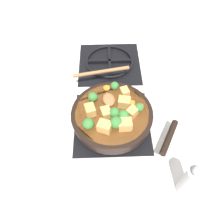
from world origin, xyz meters
TOP-DOWN VIEW (x-y plane):
  - ground_plane at (0.00, 0.00)m, footprint 2.40×2.40m
  - front_burner_grate at (0.00, 0.00)m, footprint 0.31×0.31m
  - rear_burner_grate at (0.00, 0.36)m, footprint 0.31×0.31m
  - skillet_pan at (0.00, -0.00)m, footprint 0.41×0.35m
  - wooden_spoon at (-0.03, 0.15)m, footprint 0.25×0.23m
  - tofu_cube_center_large at (-0.08, 0.00)m, footprint 0.05×0.05m
  - tofu_cube_near_handle at (0.08, -0.01)m, footprint 0.05×0.05m
  - tofu_cube_east_chunk at (0.05, -0.07)m, footprint 0.05×0.04m
  - tofu_cube_west_chunk at (-0.03, -0.08)m, footprint 0.06×0.05m
  - tofu_cube_back_piece at (-0.02, -0.02)m, footprint 0.05×0.05m
  - tofu_cube_front_piece at (0.05, 0.03)m, footprint 0.05×0.05m
  - tofu_cube_mid_small at (0.05, 0.09)m, footprint 0.04×0.05m
  - broccoli_floret_near_spoon at (0.01, 0.11)m, footprint 0.03×0.03m
  - broccoli_floret_center_top at (0.01, -0.07)m, footprint 0.05×0.05m
  - broccoli_floret_east_rim at (0.10, 0.00)m, footprint 0.03×0.03m
  - broccoli_floret_west_rim at (0.01, -0.02)m, footprint 0.04×0.04m
  - broccoli_floret_north_edge at (-0.07, 0.06)m, footprint 0.04×0.04m
  - broccoli_floret_south_cluster at (-0.09, -0.07)m, footprint 0.04×0.04m
  - broccoli_floret_mid_floret at (0.04, -0.04)m, footprint 0.04×0.04m
  - carrot_slice_orange_thin at (-0.02, 0.12)m, footprint 0.03×0.03m
  - carrot_slice_near_center at (0.08, 0.04)m, footprint 0.02×0.02m
  - carrot_slice_edge_slice at (0.11, 0.02)m, footprint 0.02×0.02m
  - pepper_mill at (0.23, -0.28)m, footprint 0.05×0.05m

SIDE VIEW (x-z plane):
  - ground_plane at x=0.00m, z-range 0.00..0.00m
  - front_burner_grate at x=0.00m, z-range 0.00..0.03m
  - rear_burner_grate at x=0.00m, z-range 0.00..0.03m
  - skillet_pan at x=0.00m, z-range 0.03..0.08m
  - carrot_slice_orange_thin at x=-0.02m, z-range 0.08..0.08m
  - carrot_slice_near_center at x=0.08m, z-range 0.08..0.08m
  - carrot_slice_edge_slice at x=0.11m, z-range 0.08..0.08m
  - pepper_mill at x=0.23m, z-range -0.01..0.18m
  - wooden_spoon at x=-0.03m, z-range 0.08..0.09m
  - tofu_cube_mid_small at x=0.05m, z-range 0.08..0.11m
  - tofu_cube_near_handle at x=0.08m, z-range 0.08..0.11m
  - tofu_cube_back_piece at x=-0.02m, z-range 0.08..0.11m
  - tofu_cube_center_large at x=-0.08m, z-range 0.08..0.11m
  - tofu_cube_front_piece at x=0.05m, z-range 0.08..0.12m
  - tofu_cube_west_chunk at x=-0.03m, z-range 0.08..0.12m
  - tofu_cube_east_chunk at x=0.05m, z-range 0.08..0.12m
  - broccoli_floret_east_rim at x=0.10m, z-range 0.08..0.12m
  - broccoli_floret_near_spoon at x=0.01m, z-range 0.08..0.12m
  - broccoli_floret_north_edge at x=-0.07m, z-range 0.08..0.13m
  - broccoli_floret_west_rim at x=0.01m, z-range 0.08..0.13m
  - broccoli_floret_mid_floret at x=0.04m, z-range 0.08..0.13m
  - broccoli_floret_south_cluster at x=-0.09m, z-range 0.08..0.13m
  - broccoli_floret_center_top at x=0.01m, z-range 0.08..0.13m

